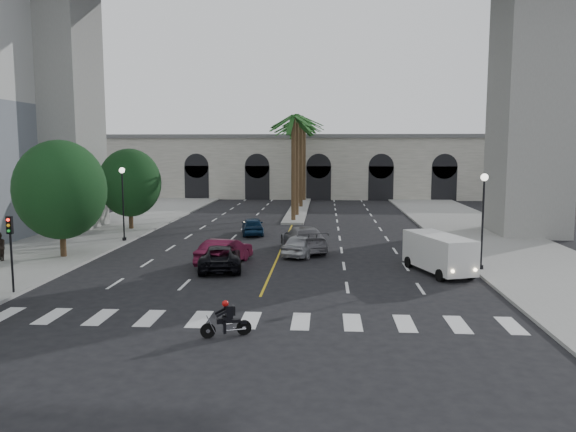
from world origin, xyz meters
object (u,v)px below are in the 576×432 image
object	(u,v)px
traffic_signal_far	(11,241)
cargo_van	(439,252)
car_d	(304,239)
lamp_post_right	(483,213)
car_e	(253,226)
lamp_post_left_far	(123,198)
motorcycle_rider	(228,320)
car_b	(225,252)
car_a	(302,245)
car_c	(220,257)

from	to	relation	value
traffic_signal_far	cargo_van	xyz separation A→B (m)	(20.32, 5.90, -1.35)
traffic_signal_far	car_d	distance (m)	17.68
lamp_post_right	car_e	bearing A→B (deg)	139.04
car_e	cargo_van	distance (m)	17.42
lamp_post_left_far	motorcycle_rider	size ratio (longest dim) A/B	3.03
lamp_post_left_far	car_b	size ratio (longest dim) A/B	1.17
motorcycle_rider	car_a	bearing A→B (deg)	62.64
motorcycle_rider	car_b	xyz separation A→B (m)	(-2.35, 12.38, 0.15)
lamp_post_right	motorcycle_rider	size ratio (longest dim) A/B	3.03
cargo_van	car_d	bearing A→B (deg)	121.73
traffic_signal_far	car_a	size ratio (longest dim) A/B	0.89
motorcycle_rider	car_e	size ratio (longest dim) A/B	0.44
lamp_post_left_far	car_b	bearing A→B (deg)	-39.60
lamp_post_right	car_d	distance (m)	11.62
traffic_signal_far	cargo_van	distance (m)	21.20
car_b	car_c	distance (m)	1.24
traffic_signal_far	cargo_van	size ratio (longest dim) A/B	0.70
lamp_post_right	car_b	size ratio (longest dim) A/B	1.17
traffic_signal_far	car_c	bearing A→B (deg)	36.59
car_b	cargo_van	distance (m)	12.01
car_e	cargo_van	xyz separation A→B (m)	(11.74, -12.86, 0.47)
cargo_van	car_e	bearing A→B (deg)	113.55
car_b	car_e	size ratio (longest dim) A/B	1.14
cargo_van	car_c	bearing A→B (deg)	159.62
car_a	car_d	size ratio (longest dim) A/B	0.73
car_a	car_e	bearing A→B (deg)	-45.75
car_a	car_c	xyz separation A→B (m)	(-4.42, -4.23, -0.02)
traffic_signal_far	lamp_post_left_far	bearing A→B (deg)	90.40
traffic_signal_far	car_b	bearing A→B (deg)	41.54
lamp_post_left_far	traffic_signal_far	distance (m)	14.52
car_a	car_d	world-z (taller)	car_d
traffic_signal_far	car_e	size ratio (longest dim) A/B	0.91
motorcycle_rider	car_c	size ratio (longest dim) A/B	0.36
motorcycle_rider	car_d	world-z (taller)	car_d
car_d	car_c	bearing A→B (deg)	38.04
car_c	cargo_van	bearing A→B (deg)	168.68
cargo_van	traffic_signal_far	bearing A→B (deg)	177.36
lamp_post_right	car_d	size ratio (longest dim) A/B	0.95
car_b	car_c	size ratio (longest dim) A/B	0.94
car_e	motorcycle_rider	bearing A→B (deg)	85.55
lamp_post_left_far	car_c	bearing A→B (deg)	-44.30
car_a	traffic_signal_far	bearing A→B (deg)	56.54
car_b	lamp_post_right	bearing A→B (deg)	-167.69
traffic_signal_far	car_c	world-z (taller)	traffic_signal_far
car_a	car_b	size ratio (longest dim) A/B	0.90
car_e	lamp_post_right	bearing A→B (deg)	129.32
motorcycle_rider	car_d	distance (m)	17.13
traffic_signal_far	car_d	world-z (taller)	traffic_signal_far
lamp_post_left_far	car_a	distance (m)	13.75
car_e	cargo_van	size ratio (longest dim) A/B	0.77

